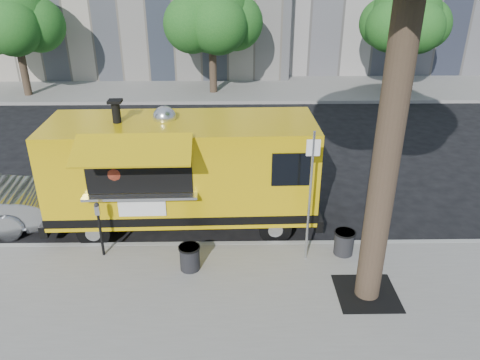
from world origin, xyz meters
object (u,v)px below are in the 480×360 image
object	(u,v)px
far_tree_a	(13,17)
far_tree_b	(212,14)
trash_bin_right	(344,242)
parking_meter	(99,223)
food_truck	(182,170)
far_tree_c	(406,17)
sign_post	(310,190)
trash_bin_left	(190,257)

from	to	relation	value
far_tree_a	far_tree_b	world-z (taller)	far_tree_b
trash_bin_right	parking_meter	bearing A→B (deg)	179.66
food_truck	far_tree_b	bearing A→B (deg)	87.34
far_tree_a	food_truck	xyz separation A→B (m)	(8.70, -12.13, -2.23)
far_tree_b	food_truck	size ratio (longest dim) A/B	0.82
far_tree_a	far_tree_b	distance (m)	9.01
trash_bin_right	food_truck	bearing A→B (deg)	157.43
far_tree_c	sign_post	xyz separation A→B (m)	(-6.45, -13.95, -1.87)
parking_meter	far_tree_c	bearing A→B (deg)	51.34
far_tree_b	parking_meter	xyz separation A→B (m)	(-2.00, -14.05, -2.85)
trash_bin_left	parking_meter	bearing A→B (deg)	164.57
food_truck	trash_bin_right	world-z (taller)	food_truck
food_truck	far_tree_a	bearing A→B (deg)	124.37
parking_meter	trash_bin_right	size ratio (longest dim) A/B	2.36
far_tree_c	food_truck	world-z (taller)	far_tree_c
sign_post	trash_bin_left	distance (m)	2.93
parking_meter	food_truck	distance (m)	2.35
far_tree_b	far_tree_a	bearing A→B (deg)	-177.46
far_tree_a	far_tree_b	bearing A→B (deg)	2.54
trash_bin_left	trash_bin_right	xyz separation A→B (m)	(3.43, 0.52, 0.00)
far_tree_a	trash_bin_right	world-z (taller)	far_tree_a
trash_bin_right	trash_bin_left	bearing A→B (deg)	-171.39
sign_post	food_truck	xyz separation A→B (m)	(-2.85, 1.72, -0.30)
far_tree_c	far_tree_b	bearing A→B (deg)	178.09
sign_post	trash_bin_left	size ratio (longest dim) A/B	5.36
far_tree_a	far_tree_c	size ratio (longest dim) A/B	1.03
far_tree_b	trash_bin_left	size ratio (longest dim) A/B	9.82
trash_bin_left	trash_bin_right	size ratio (longest dim) A/B	0.99
sign_post	far_tree_c	bearing A→B (deg)	65.19
far_tree_c	trash_bin_right	bearing A→B (deg)	-112.01
parking_meter	trash_bin_left	xyz separation A→B (m)	(2.00, -0.55, -0.53)
far_tree_b	sign_post	distance (m)	14.61
food_truck	parking_meter	bearing A→B (deg)	-139.39
far_tree_b	food_truck	world-z (taller)	far_tree_b
sign_post	far_tree_b	bearing A→B (deg)	100.15
far_tree_b	sign_post	xyz separation A→B (m)	(2.55, -14.25, -1.98)
far_tree_c	trash_bin_right	size ratio (longest dim) A/B	9.20
parking_meter	far_tree_a	bearing A→B (deg)	117.15
far_tree_a	parking_meter	world-z (taller)	far_tree_a
parking_meter	sign_post	bearing A→B (deg)	-2.52
far_tree_b	trash_bin_right	world-z (taller)	far_tree_b
far_tree_a	sign_post	world-z (taller)	far_tree_a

